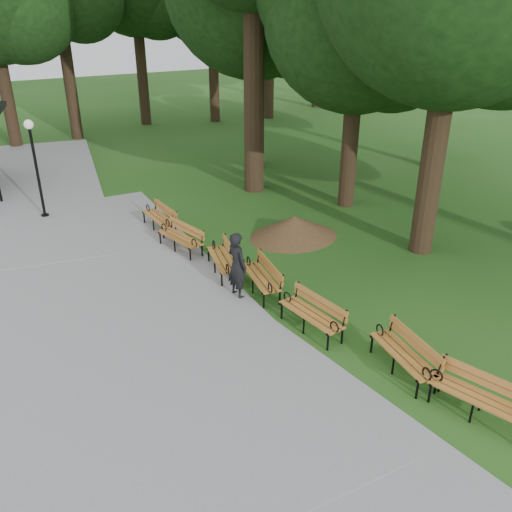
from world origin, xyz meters
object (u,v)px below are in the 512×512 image
lamp_post (33,149)px  bench_2 (311,315)px  bench_4 (222,259)px  bench_3 (261,277)px  bench_0 (478,398)px  bench_6 (159,218)px  bench_1 (403,354)px  bench_5 (180,238)px  lawn_tree_1 (360,16)px  lawn_tree_5 (447,26)px  dirt_mound (294,227)px  person (237,265)px

lamp_post → bench_2: (4.06, -10.89, -2.04)m
bench_2 → bench_4: bearing=-179.3°
bench_3 → bench_4: bearing=-155.4°
bench_0 → bench_6: (-1.89, 11.58, 0.00)m
bench_1 → bench_5: size_ratio=1.00×
bench_1 → lawn_tree_1: (5.44, 8.72, 6.19)m
lawn_tree_1 → lawn_tree_5: 7.25m
bench_5 → bench_6: bearing=167.0°
bench_0 → bench_4: same height
bench_6 → bench_5: bearing=-4.1°
bench_5 → lawn_tree_1: 9.46m
bench_2 → bench_3: size_ratio=1.00×
bench_1 → lawn_tree_5: bearing=141.0°
bench_2 → bench_5: bearing=-177.4°
bench_1 → bench_2: (-0.76, 2.23, 0.00)m
dirt_mound → bench_4: (-3.23, -1.18, 0.08)m
bench_1 → bench_3: (-0.84, 4.45, 0.00)m
bench_5 → bench_6: size_ratio=1.00×
bench_2 → bench_5: size_ratio=1.00×
dirt_mound → bench_3: (-2.83, -2.67, 0.08)m
bench_2 → bench_6: bearing=-180.0°
dirt_mound → bench_2: 5.61m
dirt_mound → lawn_tree_5: lawn_tree_5 is taller
person → bench_0: person is taller
person → bench_6: (-0.17, 5.33, -0.47)m
dirt_mound → bench_5: 3.77m
lamp_post → bench_1: (4.82, -13.12, -2.04)m
bench_6 → lawn_tree_1: (7.09, -1.17, 6.19)m
lawn_tree_1 → bench_0: bearing=-116.5°
person → bench_0: bearing=-173.0°
dirt_mound → bench_1: size_ratio=1.33×
bench_4 → lawn_tree_5: 15.53m
bench_1 → lawn_tree_1: size_ratio=0.19×
bench_2 → bench_4: same height
bench_3 → lawn_tree_1: bearing=134.0°
bench_2 → lawn_tree_1: size_ratio=0.19×
dirt_mound → bench_1: bench_1 is taller
person → bench_4: (0.25, 1.38, -0.47)m
bench_5 → bench_6: same height
bench_4 → lamp_post: bearing=-140.7°
dirt_mound → bench_6: (-3.64, 2.77, 0.08)m
lawn_tree_5 → bench_0: bearing=-133.2°
person → bench_2: (0.72, -2.32, -0.47)m
lawn_tree_5 → bench_1: bearing=-137.9°
bench_1 → bench_6: same height
bench_1 → bench_5: 8.12m
bench_1 → bench_5: (-1.68, 7.95, 0.00)m
person → bench_2: 2.48m
bench_5 → bench_6: 1.94m
person → lawn_tree_1: 9.89m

